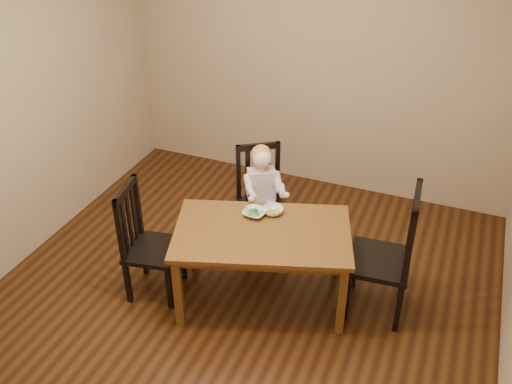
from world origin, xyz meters
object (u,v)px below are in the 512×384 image
at_px(bowl_peas, 255,213).
at_px(chair_left, 147,243).
at_px(dining_table, 262,239).
at_px(chair_child, 261,199).
at_px(toddler, 262,189).
at_px(bowl_veg, 273,211).
at_px(chair_right, 388,256).

bearing_deg(bowl_peas, chair_left, -151.39).
relative_size(chair_left, bowl_peas, 5.54).
bearing_deg(dining_table, chair_child, 112.27).
distance_m(toddler, bowl_peas, 0.53).
bearing_deg(dining_table, bowl_veg, 92.17).
xyz_separation_m(dining_table, chair_child, (-0.30, 0.72, -0.14)).
bearing_deg(toddler, bowl_peas, 72.07).
distance_m(bowl_peas, bowl_veg, 0.15).
bearing_deg(toddler, chair_left, 22.97).
relative_size(chair_child, toddler, 1.76).
xyz_separation_m(chair_right, toddler, (-1.20, 0.45, 0.07)).
xyz_separation_m(dining_table, chair_left, (-0.89, -0.24, -0.12)).
distance_m(dining_table, chair_child, 0.79).
bearing_deg(bowl_peas, chair_child, 106.55).
bearing_deg(chair_left, bowl_peas, 108.00).
relative_size(chair_left, chair_right, 0.88).
bearing_deg(bowl_veg, chair_child, 121.48).
relative_size(dining_table, chair_left, 1.55).
bearing_deg(dining_table, bowl_peas, 127.30).
height_order(chair_left, toddler, chair_left).
bearing_deg(chair_child, bowl_peas, 73.56).
height_order(dining_table, chair_child, chair_child).
xyz_separation_m(chair_left, bowl_veg, (0.88, 0.49, 0.23)).
xyz_separation_m(bowl_peas, bowl_veg, (0.12, 0.08, 0.00)).
bearing_deg(chair_left, dining_table, 94.39).
distance_m(chair_child, chair_right, 1.32).
bearing_deg(toddler, chair_child, -90.00).
bearing_deg(bowl_veg, bowl_peas, -147.00).
height_order(chair_right, bowl_veg, chair_right).
xyz_separation_m(chair_child, toddler, (0.03, -0.04, 0.14)).
distance_m(chair_child, toddler, 0.15).
distance_m(dining_table, toddler, 0.73).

